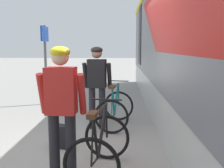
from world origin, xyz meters
TOP-DOWN VIEW (x-y plane):
  - ground_plane at (0.00, 0.00)m, footprint 80.00×80.00m
  - cyclist_near_in_red at (-0.19, -0.78)m, footprint 0.62×0.33m
  - cyclist_far_in_dark at (0.06, 1.46)m, footprint 0.63×0.35m
  - bicycle_near_black at (0.29, -0.62)m, footprint 0.84×1.15m
  - bicycle_far_teal at (0.45, 1.61)m, footprint 0.85×1.16m
  - backpack_on_platform at (-0.46, 0.35)m, footprint 0.32×0.26m
  - water_bottle_by_the_backpack at (-0.63, 0.28)m, footprint 0.07×0.07m
  - platform_sign_post at (-1.73, 3.88)m, footprint 0.08×0.70m

SIDE VIEW (x-z plane):
  - ground_plane at x=0.00m, z-range 0.00..0.00m
  - water_bottle_by_the_backpack at x=-0.63m, z-range 0.00..0.22m
  - backpack_on_platform at x=-0.46m, z-range 0.00..0.40m
  - bicycle_near_black at x=0.29m, z-range -0.09..0.89m
  - bicycle_far_teal at x=0.45m, z-range -0.09..0.89m
  - cyclist_near_in_red at x=-0.19m, z-range 0.17..1.94m
  - cyclist_far_in_dark at x=0.06m, z-range 0.17..1.94m
  - platform_sign_post at x=-1.73m, z-range 0.42..2.82m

